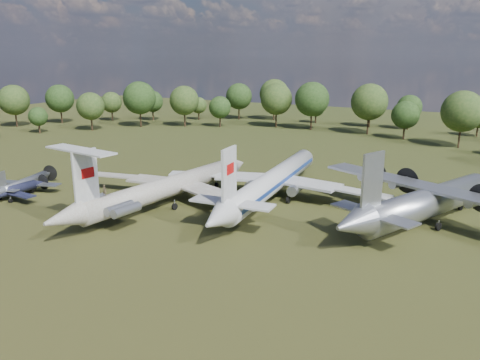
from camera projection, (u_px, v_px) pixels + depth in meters
The scene contains 7 objects.
ground at pixel (168, 201), 76.53m from camera, with size 300.00×300.00×0.00m, color #1B3612.
il62_airliner at pixel (170, 190), 74.39m from camera, with size 35.37×45.98×4.51m, color silver, non-canonical shape.
tu104_jet at pixel (273, 185), 76.64m from camera, with size 37.57×50.10×5.01m, color silver, non-canonical shape.
an12_transport at pixel (427, 206), 65.48m from camera, with size 35.39×39.55×5.20m, color #A6A8AE, non-canonical shape.
small_prop_west at pixel (6, 194), 76.28m from camera, with size 11.65×15.88×2.33m, color #151D31, non-canonical shape.
small_prop_northwest at pixel (25, 185), 81.02m from camera, with size 12.31×16.79×2.46m, color #A0A3A8, non-canonical shape.
person_on_il62 at pixel (104, 190), 63.59m from camera, with size 0.60×0.39×1.63m, color olive.
Camera 1 is at (44.76, -58.85, 23.25)m, focal length 35.00 mm.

